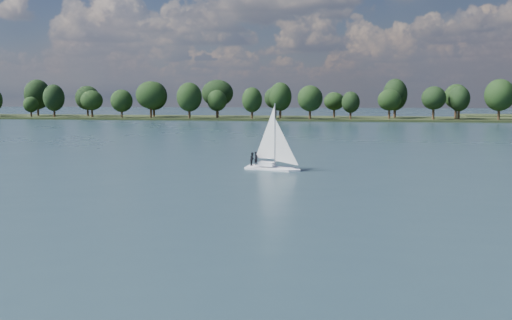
{
  "coord_description": "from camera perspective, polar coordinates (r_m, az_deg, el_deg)",
  "views": [
    {
      "loc": [
        -0.05,
        -17.05,
        9.11
      ],
      "look_at": [
        -9.73,
        41.28,
        2.5
      ],
      "focal_mm": 40.0,
      "sensor_mm": 36.0,
      "label": 1
    }
  ],
  "objects": [
    {
      "name": "treeline",
      "position": [
        226.0,
        8.94,
        6.05
      ],
      "size": [
        562.01,
        73.77,
        18.08
      ],
      "color": "black",
      "rests_on": "ground"
    },
    {
      "name": "ground",
      "position": [
        117.4,
        9.42,
        1.84
      ],
      "size": [
        700.0,
        700.0,
        0.0
      ],
      "primitive_type": "plane",
      "color": "#233342",
      "rests_on": "ground"
    },
    {
      "name": "sailboat",
      "position": [
        70.61,
        1.37,
        0.94
      ],
      "size": [
        6.82,
        3.68,
        8.64
      ],
      "rotation": [
        0.0,
        0.0,
        -0.3
      ],
      "color": "white",
      "rests_on": "ground"
    },
    {
      "name": "far_shore",
      "position": [
        229.23,
        9.44,
        4.01
      ],
      "size": [
        660.0,
        40.0,
        1.5
      ],
      "primitive_type": "cube",
      "color": "black",
      "rests_on": "ground"
    }
  ]
}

